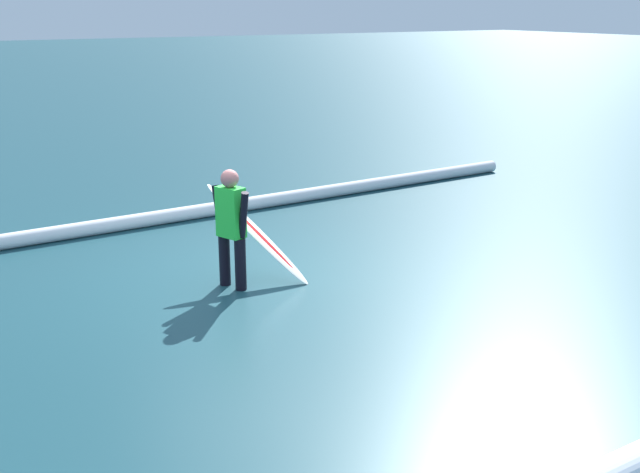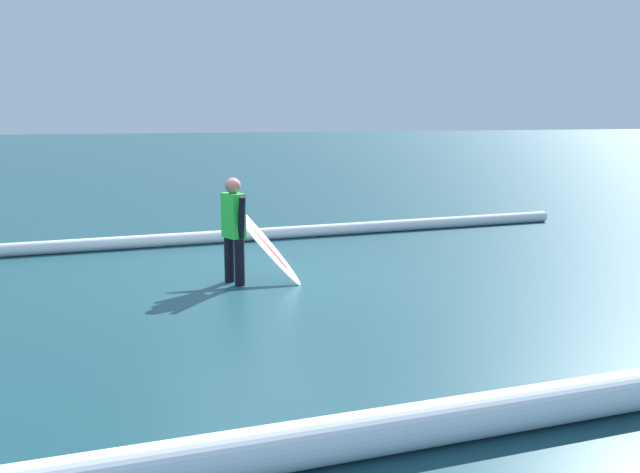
{
  "view_description": "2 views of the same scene",
  "coord_description": "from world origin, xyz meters",
  "views": [
    {
      "loc": [
        3.98,
        8.82,
        3.37
      ],
      "look_at": [
        0.1,
        2.21,
        1.08
      ],
      "focal_mm": 43.79,
      "sensor_mm": 36.0,
      "label": 1
    },
    {
      "loc": [
        2.17,
        10.16,
        2.38
      ],
      "look_at": [
        -0.18,
        2.83,
        1.04
      ],
      "focal_mm": 40.5,
      "sensor_mm": 36.0,
      "label": 2
    }
  ],
  "objects": [
    {
      "name": "surfboard",
      "position": [
        -0.12,
        0.28,
        0.59
      ],
      "size": [
        1.07,
        1.28,
        1.19
      ],
      "color": "white",
      "rests_on": "ground_plane"
    },
    {
      "name": "surfer",
      "position": [
        0.31,
        0.43,
        0.83
      ],
      "size": [
        0.3,
        0.64,
        1.49
      ],
      "rotation": [
        0.0,
        0.0,
        1.91
      ],
      "color": "black",
      "rests_on": "ground_plane"
    },
    {
      "name": "wave_crest_foreground",
      "position": [
        1.48,
        -2.71,
        0.11
      ],
      "size": [
        17.48,
        1.22,
        0.23
      ],
      "primitive_type": "cylinder",
      "rotation": [
        0.0,
        1.57,
        0.06
      ],
      "color": "white",
      "rests_on": "ground_plane"
    },
    {
      "name": "wave_crest_midground",
      "position": [
        -0.58,
        5.74,
        0.16
      ],
      "size": [
        20.14,
        1.1,
        0.33
      ],
      "primitive_type": "cylinder",
      "rotation": [
        0.0,
        1.57,
        0.04
      ],
      "color": "white",
      "rests_on": "ground_plane"
    },
    {
      "name": "ground_plane",
      "position": [
        0.0,
        0.0,
        0.0
      ],
      "size": [
        144.76,
        144.76,
        0.0
      ],
      "primitive_type": "plane",
      "color": "#1A434D"
    }
  ]
}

